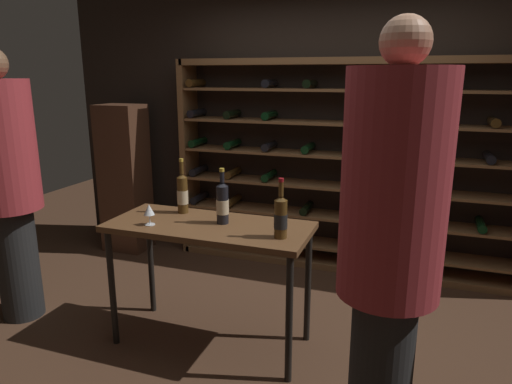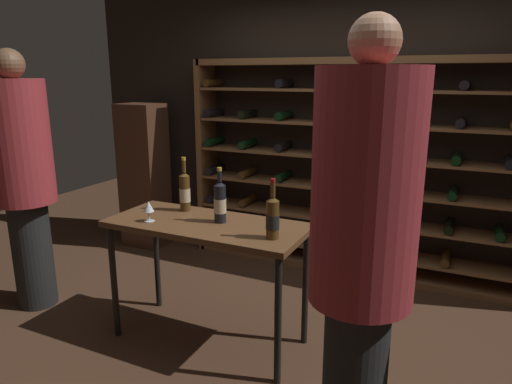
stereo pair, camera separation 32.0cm
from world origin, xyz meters
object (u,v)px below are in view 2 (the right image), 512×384
object	(u,v)px
wine_rack	(361,170)
wine_glass_stemmed_center	(149,208)
person_host_in_suit	(362,244)
display_cabinet	(144,176)
tasting_table	(207,236)
wine_bottle_amber_reserve	(220,202)
person_bystander_red_print	(22,171)
wine_bottle_black_capsule	(273,217)
wine_bottle_green_slim	(185,191)

from	to	relation	value
wine_rack	wine_glass_stemmed_center	xyz separation A→B (m)	(-1.02, -1.76, -0.02)
person_host_in_suit	display_cabinet	world-z (taller)	person_host_in_suit
tasting_table	wine_bottle_amber_reserve	xyz separation A→B (m)	(0.08, 0.05, 0.23)
wine_rack	tasting_table	distance (m)	1.75
person_bystander_red_print	wine_bottle_black_capsule	bearing A→B (deg)	131.88
display_cabinet	wine_glass_stemmed_center	distance (m)	1.97
display_cabinet	wine_rack	bearing A→B (deg)	6.24
wine_bottle_green_slim	wine_glass_stemmed_center	size ratio (longest dim) A/B	2.79
tasting_table	wine_glass_stemmed_center	distance (m)	0.43
person_bystander_red_print	person_host_in_suit	world-z (taller)	person_host_in_suit
wine_rack	person_host_in_suit	bearing A→B (deg)	-77.21
person_bystander_red_print	wine_bottle_green_slim	world-z (taller)	person_bystander_red_print
wine_bottle_green_slim	person_bystander_red_print	bearing A→B (deg)	-165.48
person_bystander_red_print	wine_bottle_amber_reserve	bearing A→B (deg)	137.28
wine_bottle_black_capsule	wine_glass_stemmed_center	size ratio (longest dim) A/B	2.62
display_cabinet	wine_bottle_black_capsule	size ratio (longest dim) A/B	4.16
wine_rack	wine_bottle_green_slim	size ratio (longest dim) A/B	8.55
wine_rack	wine_bottle_black_capsule	xyz separation A→B (m)	(-0.14, -1.71, 0.02)
wine_bottle_amber_reserve	person_host_in_suit	bearing A→B (deg)	-33.59
wine_bottle_amber_reserve	tasting_table	bearing A→B (deg)	-149.46
tasting_table	person_host_in_suit	xyz separation A→B (m)	(1.18, -0.69, 0.37)
wine_bottle_green_slim	person_host_in_suit	bearing A→B (deg)	-30.38
wine_glass_stemmed_center	wine_bottle_green_slim	bearing A→B (deg)	76.86
wine_rack	wine_glass_stemmed_center	world-z (taller)	wine_rack
tasting_table	person_bystander_red_print	size ratio (longest dim) A/B	0.67
wine_bottle_black_capsule	person_host_in_suit	bearing A→B (deg)	-41.76
wine_rack	wine_bottle_amber_reserve	size ratio (longest dim) A/B	9.02
person_host_in_suit	wine_glass_stemmed_center	world-z (taller)	person_host_in_suit
wine_rack	tasting_table	xyz separation A→B (m)	(-0.66, -1.61, -0.21)
display_cabinet	person_bystander_red_print	bearing A→B (deg)	-87.33
wine_rack	wine_glass_stemmed_center	distance (m)	2.03
wine_glass_stemmed_center	display_cabinet	bearing A→B (deg)	129.77
person_bystander_red_print	wine_bottle_amber_reserve	world-z (taller)	person_bystander_red_print
person_bystander_red_print	wine_bottle_black_capsule	xyz separation A→B (m)	(2.06, 0.06, -0.11)
wine_bottle_black_capsule	wine_bottle_green_slim	distance (m)	0.85
person_bystander_red_print	wine_bottle_amber_reserve	size ratio (longest dim) A/B	5.42
person_bystander_red_print	person_host_in_suit	distance (m)	2.78
person_bystander_red_print	display_cabinet	xyz separation A→B (m)	(-0.07, 1.51, -0.34)
tasting_table	wine_bottle_black_capsule	bearing A→B (deg)	-10.32
wine_bottle_green_slim	wine_rack	bearing A→B (deg)	56.69
tasting_table	person_bystander_red_print	distance (m)	1.59
wine_bottle_green_slim	wine_glass_stemmed_center	distance (m)	0.33
person_host_in_suit	wine_glass_stemmed_center	size ratio (longest dim) A/B	14.60
wine_bottle_amber_reserve	wine_glass_stemmed_center	xyz separation A→B (m)	(-0.44, -0.19, -0.04)
tasting_table	person_host_in_suit	distance (m)	1.41
tasting_table	display_cabinet	world-z (taller)	display_cabinet
tasting_table	wine_bottle_green_slim	distance (m)	0.41
wine_rack	display_cabinet	bearing A→B (deg)	-173.76
tasting_table	person_host_in_suit	world-z (taller)	person_host_in_suit
person_bystander_red_print	wine_bottle_black_capsule	size ratio (longest dim) A/B	5.46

